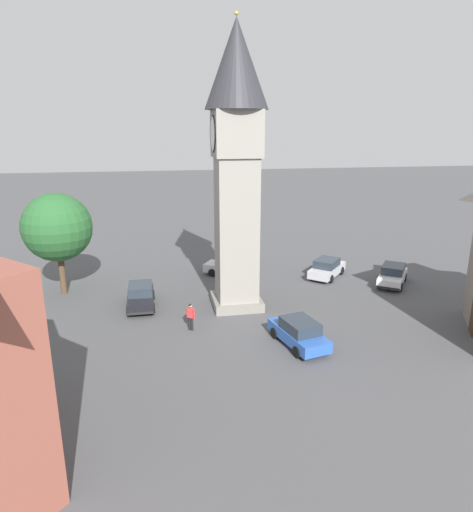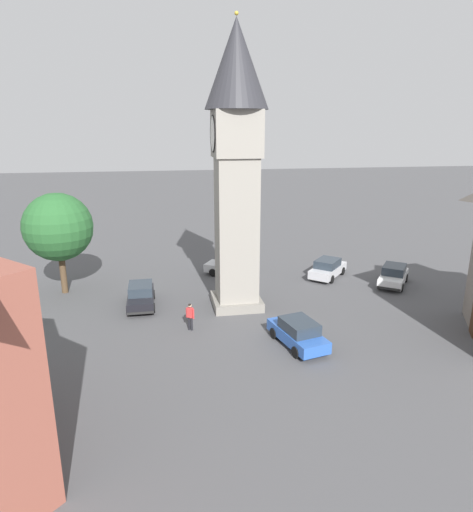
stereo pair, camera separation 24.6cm
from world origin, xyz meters
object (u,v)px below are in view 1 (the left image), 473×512
(clock_tower, at_px, (237,147))
(tree, at_px, (57,228))
(pedestrian, at_px, (191,314))
(car_black_far, at_px, (393,275))
(car_blue_kerb, at_px, (327,268))
(car_red_corner, at_px, (299,332))
(car_white_side, at_px, (230,266))
(car_silver_kerb, at_px, (141,296))

(clock_tower, bearing_deg, tree, -111.16)
(pedestrian, distance_m, tree, 12.31)
(car_black_far, bearing_deg, car_blue_kerb, -120.89)
(car_blue_kerb, bearing_deg, car_black_far, 59.11)
(car_red_corner, relative_size, pedestrian, 2.61)
(tree, bearing_deg, car_red_corner, 52.74)
(car_red_corner, xyz_separation_m, pedestrian, (-2.98, -5.71, 0.25))
(car_black_far, height_order, pedestrian, pedestrian)
(clock_tower, xyz_separation_m, car_red_corner, (6.26, 2.35, -9.73))
(car_blue_kerb, distance_m, pedestrian, 14.05)
(car_white_side, bearing_deg, car_red_corner, 7.50)
(car_blue_kerb, xyz_separation_m, tree, (0.00, -20.22, 4.13))
(pedestrian, height_order, tree, tree)
(clock_tower, xyz_separation_m, car_white_side, (-6.49, 0.68, -9.73))
(car_blue_kerb, distance_m, car_red_corner, 12.39)
(car_blue_kerb, distance_m, tree, 20.64)
(car_blue_kerb, height_order, car_red_corner, same)
(clock_tower, distance_m, car_red_corner, 11.80)
(car_blue_kerb, xyz_separation_m, car_silver_kerb, (3.61, -14.63, 0.00))
(clock_tower, relative_size, car_black_far, 4.18)
(car_white_side, relative_size, pedestrian, 2.61)
(car_blue_kerb, xyz_separation_m, car_red_corner, (10.89, -5.90, 0.00))
(car_silver_kerb, relative_size, tree, 0.57)
(car_blue_kerb, height_order, car_white_side, same)
(clock_tower, height_order, pedestrian, clock_tower)
(car_white_side, distance_m, pedestrian, 10.57)
(car_silver_kerb, bearing_deg, car_white_side, 127.79)
(car_white_side, bearing_deg, car_silver_kerb, -52.21)
(car_red_corner, relative_size, car_white_side, 1.00)
(car_black_far, bearing_deg, car_white_side, -110.45)
(car_silver_kerb, distance_m, car_black_far, 18.96)
(car_silver_kerb, xyz_separation_m, tree, (-3.61, -5.59, 4.13))
(clock_tower, height_order, car_silver_kerb, clock_tower)
(clock_tower, height_order, car_white_side, clock_tower)
(car_blue_kerb, relative_size, tree, 0.57)
(car_blue_kerb, bearing_deg, pedestrian, -55.74)
(car_black_far, bearing_deg, car_silver_kerb, -86.88)
(clock_tower, xyz_separation_m, pedestrian, (3.28, -3.36, -9.48))
(car_silver_kerb, xyz_separation_m, car_black_far, (-1.03, 18.93, 0.00))
(clock_tower, xyz_separation_m, car_black_far, (-2.06, 12.56, -9.73))
(pedestrian, relative_size, tree, 0.23)
(car_red_corner, bearing_deg, pedestrian, -117.55)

